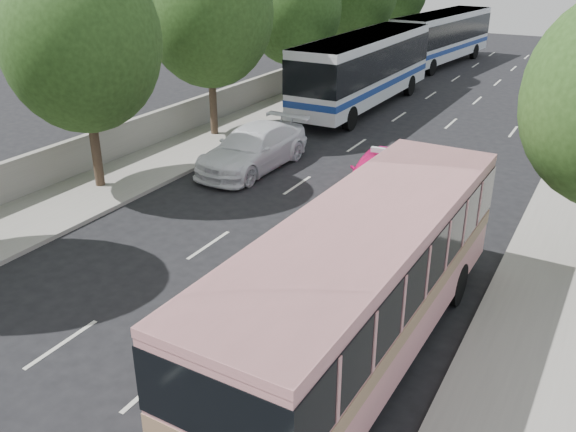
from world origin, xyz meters
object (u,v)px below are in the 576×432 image
Objects in this scene: pink_taxi at (377,171)px; white_pickup at (253,148)px; pink_bus at (364,271)px; tour_coach_front at (365,65)px; tour_coach_rear at (442,34)px.

white_pickup is at bearing 177.44° from pink_taxi.
white_pickup reaches higher than pink_taxi.
pink_bus is 0.82× the size of tour_coach_front.
tour_coach_front reaches higher than white_pickup.
pink_bus is 13.39m from white_pickup.
tour_coach_rear is at bearing 90.74° from tour_coach_front.
tour_coach_rear is (-0.00, 15.91, -0.09)m from tour_coach_front.
pink_bus is at bearing -45.46° from white_pickup.
pink_bus reaches higher than white_pickup.
pink_bus is 0.83× the size of tour_coach_rear.
pink_taxi is 0.33× the size of tour_coach_rear.
tour_coach_rear reaches higher than white_pickup.
pink_taxi is 13.26m from tour_coach_front.
pink_bus is at bearing -66.97° from tour_coach_front.
pink_taxi is at bearing 110.76° from pink_bus.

